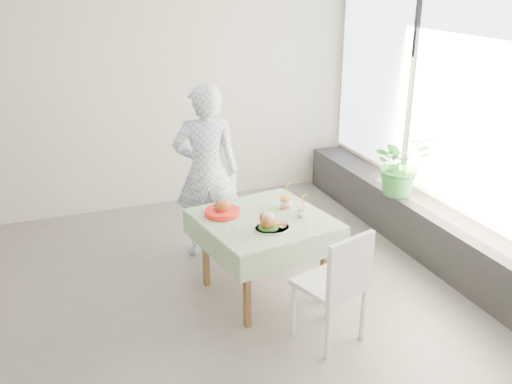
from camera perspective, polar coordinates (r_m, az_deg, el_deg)
name	(u,v)px	position (r m, az deg, el deg)	size (l,w,h in m)	color
floor	(161,317)	(4.97, -9.44, -12.22)	(6.00, 6.00, 0.00)	#595654
wall_back	(107,95)	(6.76, -14.72, 9.39)	(6.00, 0.02, 2.80)	beige
wall_front	(283,354)	(2.20, 2.75, -15.87)	(6.00, 0.02, 2.80)	beige
wall_right	(472,123)	(5.69, 20.75, 6.51)	(0.02, 5.00, 2.80)	beige
window_pane	(473,96)	(5.62, 20.85, 8.95)	(0.01, 4.80, 2.18)	#D1E0F9
window_ledge	(439,238)	(5.94, 17.85, -4.36)	(0.40, 4.80, 0.50)	black
cafe_table	(263,247)	(5.01, 0.74, -5.52)	(1.19, 1.19, 0.74)	brown
chair_far	(232,236)	(5.70, -2.37, -4.37)	(0.51, 0.51, 0.81)	white
chair_near	(330,306)	(4.55, 7.39, -11.21)	(0.56, 0.56, 0.94)	white
diner	(206,172)	(5.59, -4.99, 2.02)	(0.64, 0.42, 1.76)	#81A8CF
main_dish	(270,224)	(4.65, 1.43, -3.22)	(0.30, 0.30, 0.15)	white
juice_cup_orange	(286,201)	(5.06, 2.99, -0.93)	(0.10, 0.10, 0.29)	white
juice_cup_lemonade	(302,211)	(4.89, 4.57, -1.92)	(0.08, 0.08, 0.24)	white
second_dish	(222,210)	(4.93, -3.38, -1.85)	(0.31, 0.31, 0.15)	red
potted_plant	(401,164)	(6.13, 14.25, 2.69)	(0.60, 0.52, 0.66)	#287838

